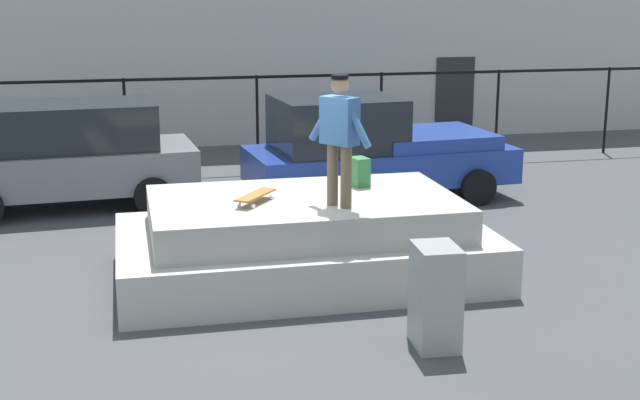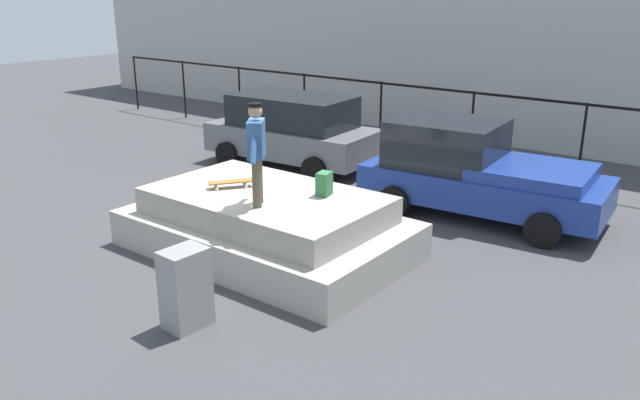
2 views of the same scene
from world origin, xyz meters
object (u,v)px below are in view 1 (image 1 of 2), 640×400
Objects in this scene: skateboard at (255,195)px; backpack at (359,172)px; utility_box at (435,297)px; car_blue_pickup_mid at (370,149)px; skateboarder at (340,131)px; car_grey_hatchback_near at (66,153)px.

skateboard is 1.67m from backpack.
car_blue_pickup_mid is at bearing 83.45° from utility_box.
skateboard is (-0.99, 0.38, -0.84)m from skateboarder.
utility_box is at bearing -60.08° from car_grey_hatchback_near.
skateboarder is 2.20× the size of skateboard.
backpack is 0.09× the size of car_grey_hatchback_near.
backpack is 0.36× the size of utility_box.
backpack is at bearing -108.24° from car_blue_pickup_mid.
skateboarder is at bearing -110.54° from car_blue_pickup_mid.
car_grey_hatchback_near reaches higher than backpack.
skateboard is at bearing 100.16° from backpack.
skateboard is at bearing 125.86° from utility_box.
car_grey_hatchback_near is 0.92× the size of car_blue_pickup_mid.
car_grey_hatchback_near reaches higher than skateboard.
skateboarder is 1.46× the size of utility_box.
backpack reaches higher than utility_box.
backpack is 3.65m from car_blue_pickup_mid.
skateboarder is 1.36m from skateboard.
car_blue_pickup_mid reaches higher than car_grey_hatchback_near.
car_grey_hatchback_near is 5.27m from car_blue_pickup_mid.
car_blue_pickup_mid is 4.32× the size of utility_box.
skateboard is 2.93m from utility_box.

